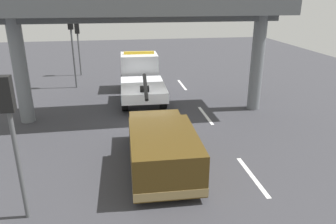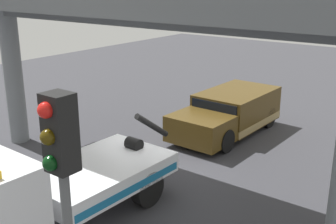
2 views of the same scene
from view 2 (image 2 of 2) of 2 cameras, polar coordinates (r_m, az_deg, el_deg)
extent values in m
cube|color=#38383D|center=(13.38, -2.38, -8.70)|extent=(60.00, 40.00, 0.10)
cube|color=silver|center=(19.50, 1.98, 0.01)|extent=(2.60, 0.16, 0.01)
cube|color=silver|center=(15.27, -11.14, -5.39)|extent=(2.60, 0.16, 0.01)
cube|color=white|center=(11.51, -9.29, -8.10)|extent=(3.90, 2.49, 0.55)
cube|color=#196B9E|center=(10.77, -4.84, -10.29)|extent=(3.65, 0.11, 0.20)
cylinder|color=black|center=(12.68, -2.16, -1.83)|extent=(1.42, 0.21, 1.07)
cylinder|color=black|center=(12.24, -4.60, -4.30)|extent=(0.37, 0.46, 0.36)
cylinder|color=black|center=(11.53, -2.76, -10.19)|extent=(1.01, 0.34, 1.00)
cylinder|color=black|center=(12.86, -9.83, -7.38)|extent=(1.01, 0.34, 1.00)
cube|color=#4C3814|center=(17.34, 9.23, 0.68)|extent=(3.51, 2.28, 1.35)
cube|color=#4C3814|center=(15.30, 4.40, -2.23)|extent=(1.78, 2.15, 0.95)
cube|color=black|center=(15.81, 6.16, 0.28)|extent=(0.11, 1.94, 0.59)
cube|color=#9E8451|center=(17.49, 9.15, -0.87)|extent=(3.53, 2.30, 0.28)
cylinder|color=black|center=(15.04, 7.73, -3.85)|extent=(0.85, 0.30, 0.84)
cylinder|color=black|center=(16.03, 1.84, -2.34)|extent=(0.85, 0.30, 0.84)
cylinder|color=black|center=(17.89, 13.33, -0.68)|extent=(0.85, 0.30, 0.84)
cylinder|color=black|center=(18.73, 8.04, 0.44)|extent=(0.85, 0.30, 0.84)
cylinder|color=slate|center=(16.37, -20.08, 4.59)|extent=(0.67, 0.67, 5.00)
cube|color=#4A4E52|center=(11.57, -4.73, 12.31)|extent=(0.50, 13.30, 0.36)
cube|color=black|center=(4.76, -14.29, -2.75)|extent=(0.28, 0.32, 0.90)
sphere|color=red|center=(4.58, -16.11, 0.24)|extent=(0.18, 0.18, 0.18)
sphere|color=#3A2D06|center=(4.67, -15.80, -3.28)|extent=(0.18, 0.18, 0.18)
sphere|color=black|center=(4.78, -15.51, -6.64)|extent=(0.18, 0.18, 0.18)
camera|label=1|loc=(25.06, 23.60, 16.21)|focal=34.40mm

